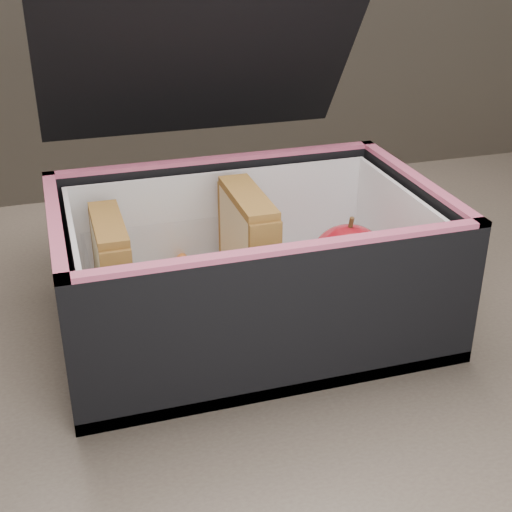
% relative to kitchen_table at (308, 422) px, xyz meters
% --- Properties ---
extents(kitchen_table, '(1.20, 0.80, 0.75)m').
position_rel_kitchen_table_xyz_m(kitchen_table, '(0.00, 0.00, 0.00)').
color(kitchen_table, '#64584C').
rests_on(kitchen_table, ground).
extents(lunch_bag, '(0.32, 0.33, 0.29)m').
position_rel_kitchen_table_xyz_m(lunch_bag, '(-0.05, 0.04, 0.16)').
color(lunch_bag, black).
rests_on(lunch_bag, kitchen_table).
extents(plastic_tub, '(0.16, 0.11, 0.07)m').
position_rel_kitchen_table_xyz_m(plastic_tub, '(-0.10, 0.05, 0.14)').
color(plastic_tub, white).
rests_on(plastic_tub, lunch_bag).
extents(sandwich_left, '(0.02, 0.09, 0.10)m').
position_rel_kitchen_table_xyz_m(sandwich_left, '(-0.16, 0.05, 0.16)').
color(sandwich_left, '#D3B38B').
rests_on(sandwich_left, plastic_tub).
extents(sandwich_right, '(0.03, 0.10, 0.11)m').
position_rel_kitchen_table_xyz_m(sandwich_right, '(-0.04, 0.05, 0.16)').
color(sandwich_right, '#D3B38B').
rests_on(sandwich_right, plastic_tub).
extents(carrot_sticks, '(0.04, 0.15, 0.03)m').
position_rel_kitchen_table_xyz_m(carrot_sticks, '(-0.10, 0.04, 0.12)').
color(carrot_sticks, orange).
rests_on(carrot_sticks, plastic_tub).
extents(paper_napkin, '(0.08, 0.08, 0.01)m').
position_rel_kitchen_table_xyz_m(paper_napkin, '(0.05, 0.04, 0.11)').
color(paper_napkin, white).
rests_on(paper_napkin, lunch_bag).
extents(red_apple, '(0.08, 0.08, 0.07)m').
position_rel_kitchen_table_xyz_m(red_apple, '(0.05, 0.04, 0.15)').
color(red_apple, '#7E000B').
rests_on(red_apple, paper_napkin).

